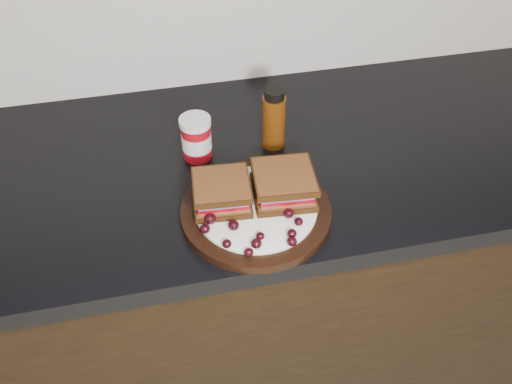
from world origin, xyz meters
The scene contains 29 objects.
base_cabinets centered at (0.00, 1.70, 0.43)m, with size 3.96×0.58×0.86m, color black.
countertop centered at (0.00, 1.70, 0.88)m, with size 3.98×0.60×0.04m, color black.
plate centered at (0.08, 1.53, 0.91)m, with size 0.28×0.28×0.02m, color black.
sandwich_left centered at (0.02, 1.56, 0.95)m, with size 0.10×0.10×0.05m, color brown, non-canonical shape.
sandwich_right centered at (0.14, 1.55, 0.95)m, with size 0.11×0.11×0.05m, color brown, non-canonical shape.
grape_0 centered at (-0.02, 1.49, 0.93)m, with size 0.02×0.02×0.02m, color black.
grape_1 centered at (0.03, 1.49, 0.93)m, with size 0.02×0.02×0.02m, color black.
grape_2 centered at (0.01, 1.45, 0.93)m, with size 0.02×0.02×0.02m, color black.
grape_3 centered at (0.04, 1.42, 0.93)m, with size 0.02×0.02×0.02m, color black.
grape_4 centered at (0.06, 1.44, 0.93)m, with size 0.02×0.02×0.02m, color black.
grape_5 centered at (0.07, 1.45, 0.93)m, with size 0.02×0.02×0.01m, color black.
grape_6 centered at (0.12, 1.43, 0.93)m, with size 0.02×0.02×0.02m, color black.
grape_7 centered at (0.13, 1.45, 0.93)m, with size 0.02×0.02×0.02m, color black.
grape_8 centered at (0.14, 1.47, 0.93)m, with size 0.02×0.02×0.02m, color black.
grape_9 centered at (0.13, 1.49, 0.93)m, with size 0.02×0.02×0.02m, color black.
grape_10 centered at (0.18, 1.52, 0.93)m, with size 0.02×0.02×0.02m, color black.
grape_11 centered at (0.15, 1.53, 0.93)m, with size 0.02×0.02×0.01m, color black.
grape_12 centered at (0.15, 1.55, 0.93)m, with size 0.02×0.02×0.02m, color black.
grape_13 centered at (0.15, 1.57, 0.93)m, with size 0.02×0.02×0.02m, color black.
grape_14 centered at (0.04, 1.60, 0.93)m, with size 0.02×0.02×0.02m, color black.
grape_15 centered at (0.04, 1.56, 0.93)m, with size 0.02×0.02×0.02m, color black.
grape_16 centered at (-0.01, 1.56, 0.93)m, with size 0.02×0.02×0.02m, color black.
grape_17 centered at (0.00, 1.55, 0.93)m, with size 0.02×0.02×0.02m, color black.
grape_18 centered at (-0.01, 1.51, 0.93)m, with size 0.02×0.02×0.02m, color black.
grape_19 centered at (0.03, 1.58, 0.93)m, with size 0.02×0.02×0.01m, color black.
grape_20 centered at (0.02, 1.55, 0.93)m, with size 0.02×0.02×0.02m, color black.
grape_21 centered at (0.03, 1.53, 0.93)m, with size 0.01×0.01×0.01m, color black.
condiment_jar centered at (0.00, 1.73, 0.95)m, with size 0.06×0.06×0.09m, color maroon.
oil_bottle centered at (0.16, 1.73, 0.97)m, with size 0.05×0.05×0.14m, color #4E2407.
Camera 1 is at (-0.08, 0.81, 1.66)m, focal length 40.00 mm.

